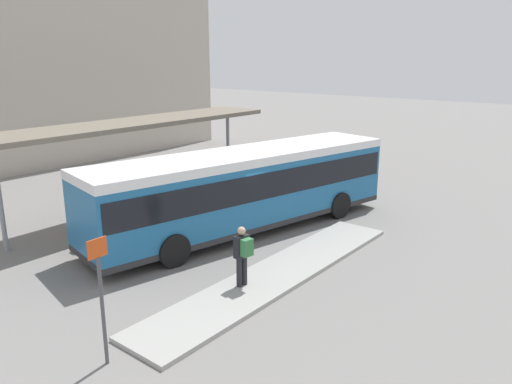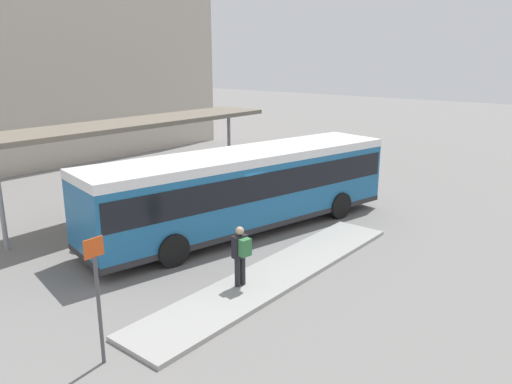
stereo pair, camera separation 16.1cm
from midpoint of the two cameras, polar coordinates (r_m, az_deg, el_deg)
ground_plane at (r=18.65m, az=-0.94°, el=-4.33°), size 120.00×120.00×0.00m
curb_island at (r=14.91m, az=2.70°, el=-9.32°), size 10.50×1.80×0.12m
city_bus at (r=18.15m, az=-0.94°, el=0.86°), size 12.46×5.07×2.96m
pedestrian_waiting at (r=13.65m, az=-1.39°, el=-6.94°), size 0.45×0.48×1.71m
bicycle_white at (r=26.82m, az=10.46°, el=2.36°), size 0.48×1.74×0.75m
bicycle_red at (r=27.19m, az=9.12°, el=2.56°), size 0.48×1.64×0.71m
station_shelter at (r=20.60m, az=-13.45°, el=7.51°), size 13.03×2.54×3.77m
potted_planter_near_shelter at (r=17.69m, az=-18.40°, el=-4.16°), size 0.71×0.71×1.16m
platform_sign at (r=10.83m, az=-17.20°, el=-11.23°), size 0.44×0.08×2.80m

